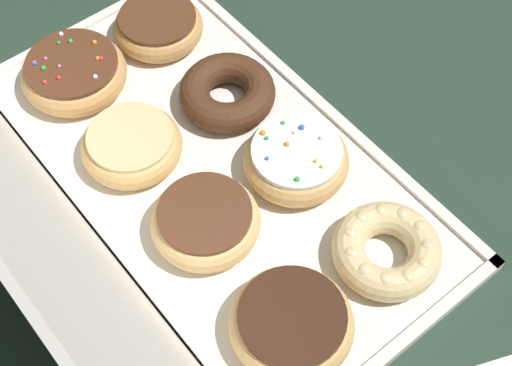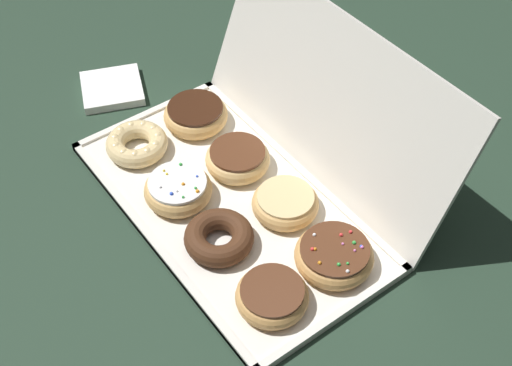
# 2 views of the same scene
# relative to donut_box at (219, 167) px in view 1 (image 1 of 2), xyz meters

# --- Properties ---
(ground_plane) EXTENTS (3.00, 3.00, 0.00)m
(ground_plane) POSITION_rel_donut_box_xyz_m (0.00, 0.00, -0.01)
(ground_plane) COLOR #233828
(donut_box) EXTENTS (0.55, 0.29, 0.01)m
(donut_box) POSITION_rel_donut_box_xyz_m (0.00, 0.00, 0.00)
(donut_box) COLOR silver
(donut_box) RESTS_ON ground
(box_lid_open) EXTENTS (0.55, 0.11, 0.26)m
(box_lid_open) POSITION_rel_donut_box_xyz_m (0.00, 0.20, 0.12)
(box_lid_open) COLOR silver
(box_lid_open) RESTS_ON ground
(cruller_donut_0) EXTENTS (0.11, 0.11, 0.03)m
(cruller_donut_0) POSITION_rel_donut_box_xyz_m (-0.19, -0.06, 0.02)
(cruller_donut_0) COLOR #EACC8C
(cruller_donut_0) RESTS_ON donut_box
(sprinkle_donut_1) EXTENTS (0.11, 0.11, 0.04)m
(sprinkle_donut_1) POSITION_rel_donut_box_xyz_m (-0.06, -0.06, 0.02)
(sprinkle_donut_1) COLOR tan
(sprinkle_donut_1) RESTS_ON donut_box
(chocolate_cake_ring_donut_2) EXTENTS (0.11, 0.11, 0.03)m
(chocolate_cake_ring_donut_2) POSITION_rel_donut_box_xyz_m (0.06, -0.06, 0.02)
(chocolate_cake_ring_donut_2) COLOR #472816
(chocolate_cake_ring_donut_2) RESTS_ON donut_box
(chocolate_frosted_donut_3) EXTENTS (0.11, 0.11, 0.03)m
(chocolate_frosted_donut_3) POSITION_rel_donut_box_xyz_m (0.19, -0.06, 0.02)
(chocolate_frosted_donut_3) COLOR tan
(chocolate_frosted_donut_3) RESTS_ON donut_box
(chocolate_frosted_donut_4) EXTENTS (0.12, 0.12, 0.04)m
(chocolate_frosted_donut_4) POSITION_rel_donut_box_xyz_m (-0.19, 0.06, 0.02)
(chocolate_frosted_donut_4) COLOR tan
(chocolate_frosted_donut_4) RESTS_ON donut_box
(chocolate_frosted_donut_5) EXTENTS (0.11, 0.11, 0.04)m
(chocolate_frosted_donut_5) POSITION_rel_donut_box_xyz_m (-0.06, 0.06, 0.02)
(chocolate_frosted_donut_5) COLOR #E5B770
(chocolate_frosted_donut_5) RESTS_ON donut_box
(glazed_ring_donut_6) EXTENTS (0.11, 0.11, 0.04)m
(glazed_ring_donut_6) POSITION_rel_donut_box_xyz_m (0.07, 0.06, 0.02)
(glazed_ring_donut_6) COLOR tan
(glazed_ring_donut_6) RESTS_ON donut_box
(sprinkle_donut_7) EXTENTS (0.12, 0.12, 0.04)m
(sprinkle_donut_7) POSITION_rel_donut_box_xyz_m (0.19, 0.06, 0.02)
(sprinkle_donut_7) COLOR tan
(sprinkle_donut_7) RESTS_ON donut_box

